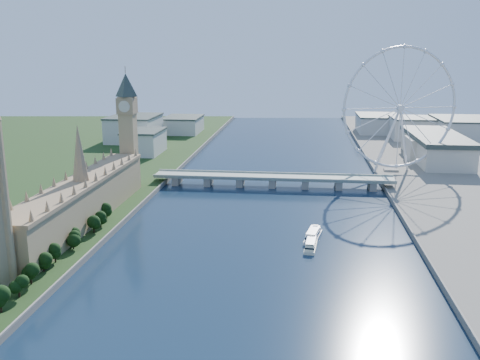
# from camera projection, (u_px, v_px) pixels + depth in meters

# --- Properties ---
(tree_row) EXTENTS (7.74, 215.74, 19.29)m
(tree_row) POSITION_uv_depth(u_px,v_px,m) (39.00, 267.00, 286.35)
(tree_row) COLOR black
(tree_row) RESTS_ON ground
(parliament_range) EXTENTS (24.00, 200.00, 70.00)m
(parliament_range) POSITION_uv_depth(u_px,v_px,m) (82.00, 201.00, 378.43)
(parliament_range) COLOR tan
(parliament_range) RESTS_ON ground
(big_ben) EXTENTS (20.02, 20.02, 110.00)m
(big_ben) POSITION_uv_depth(u_px,v_px,m) (127.00, 115.00, 471.43)
(big_ben) COLOR tan
(big_ben) RESTS_ON ground
(westminster_bridge) EXTENTS (220.00, 22.00, 9.50)m
(westminster_bridge) POSITION_uv_depth(u_px,v_px,m) (273.00, 179.00, 492.61)
(westminster_bridge) COLOR gray
(westminster_bridge) RESTS_ON ground
(london_eye) EXTENTS (113.60, 39.12, 124.30)m
(london_eye) POSITION_uv_depth(u_px,v_px,m) (400.00, 108.00, 518.22)
(london_eye) COLOR silver
(london_eye) RESTS_ON ground
(county_hall) EXTENTS (54.00, 144.00, 35.00)m
(county_hall) POSITION_uv_depth(u_px,v_px,m) (434.00, 162.00, 600.36)
(county_hall) COLOR beige
(county_hall) RESTS_ON ground
(city_skyline) EXTENTS (505.00, 280.00, 32.00)m
(city_skyline) POSITION_uv_depth(u_px,v_px,m) (311.00, 129.00, 737.00)
(city_skyline) COLOR beige
(city_skyline) RESTS_ON ground
(tour_boat_near) EXTENTS (14.17, 32.51, 6.98)m
(tour_boat_near) POSITION_uv_depth(u_px,v_px,m) (313.00, 239.00, 355.34)
(tour_boat_near) COLOR silver
(tour_boat_near) RESTS_ON ground
(tour_boat_far) EXTENTS (9.96, 28.69, 6.19)m
(tour_boat_far) POSITION_uv_depth(u_px,v_px,m) (311.00, 248.00, 338.72)
(tour_boat_far) COLOR beige
(tour_boat_far) RESTS_ON ground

